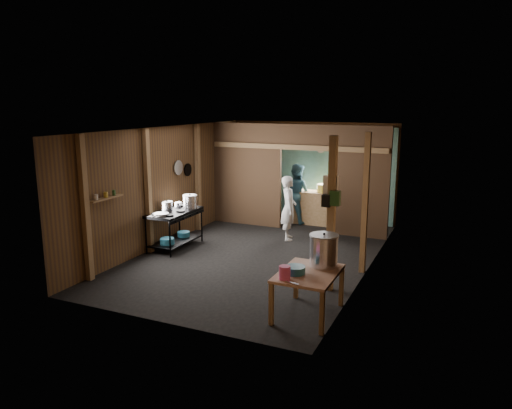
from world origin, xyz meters
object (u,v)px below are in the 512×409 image
at_px(pink_bucket, 285,273).
at_px(yellow_tub, 324,188).
at_px(gas_range, 175,229).
at_px(stove_pot_large, 190,202).
at_px(stock_pot, 324,251).
at_px(prep_table, 308,294).
at_px(cook, 289,208).

relative_size(pink_bucket, yellow_tub, 0.52).
bearing_deg(yellow_tub, pink_bucket, -79.14).
relative_size(gas_range, stove_pot_large, 4.34).
xyz_separation_m(gas_range, stock_pot, (3.83, -1.73, 0.50)).
bearing_deg(yellow_tub, stove_pot_large, -127.47).
distance_m(stove_pot_large, yellow_tub, 3.64).
height_order(gas_range, yellow_tub, yellow_tub).
distance_m(gas_range, pink_bucket, 4.31).
xyz_separation_m(stove_pot_large, yellow_tub, (2.22, 2.89, -0.00)).
bearing_deg(prep_table, pink_bucket, -117.66).
bearing_deg(stove_pot_large, pink_bucket, -40.84).
bearing_deg(prep_table, yellow_tub, 103.90).
bearing_deg(stock_pot, gas_range, 155.75).
relative_size(yellow_tub, cook, 0.25).
bearing_deg(stove_pot_large, cook, 33.47).
bearing_deg(pink_bucket, cook, 109.58).
xyz_separation_m(prep_table, stock_pot, (0.12, 0.36, 0.57)).
xyz_separation_m(stove_pot_large, stock_pot, (3.66, -2.10, -0.05)).
height_order(stock_pot, cook, cook).
relative_size(stock_pot, yellow_tub, 1.37).
xyz_separation_m(stove_pot_large, pink_bucket, (3.32, -2.87, -0.19)).
xyz_separation_m(prep_table, cook, (-1.68, 3.69, 0.40)).
height_order(prep_table, yellow_tub, yellow_tub).
height_order(gas_range, prep_table, gas_range).
bearing_deg(stock_pot, pink_bucket, -113.54).
height_order(stove_pot_large, pink_bucket, stove_pot_large).
distance_m(gas_range, stove_pot_large, 0.69).
height_order(pink_bucket, cook, cook).
distance_m(stock_pot, yellow_tub, 5.20).
relative_size(prep_table, yellow_tub, 3.02).
height_order(stock_pot, yellow_tub, stock_pot).
height_order(prep_table, stove_pot_large, stove_pot_large).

